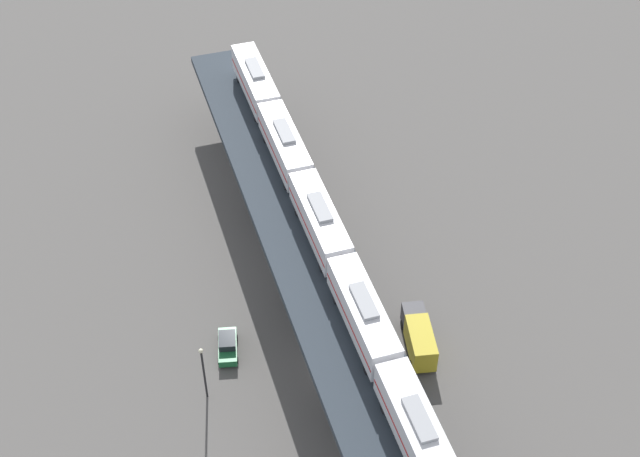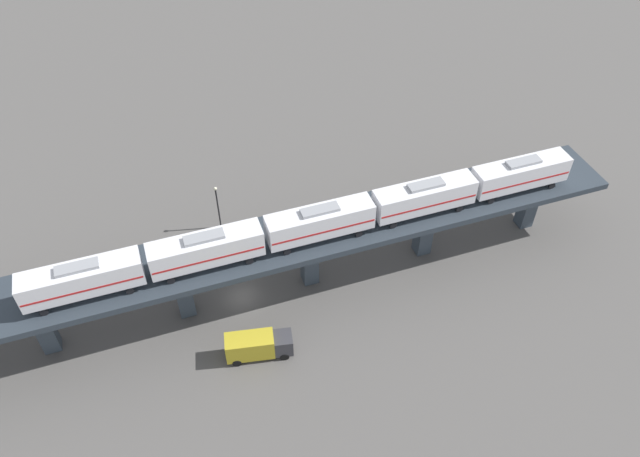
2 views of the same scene
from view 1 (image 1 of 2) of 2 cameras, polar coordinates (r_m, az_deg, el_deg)
The scene contains 6 objects.
ground_plane at distance 87.61m, azimuth 0.96°, elevation -8.84°, with size 400.00×400.00×0.00m, color #514F4C.
elevated_viaduct at distance 82.31m, azimuth 0.98°, elevation -5.72°, with size 20.85×92.29×8.21m.
subway_train at distance 86.03m, azimuth -0.00°, elevation 0.51°, with size 11.28×62.20×4.45m.
street_car_green at distance 88.53m, azimuth -5.94°, elevation -7.44°, with size 3.21×4.75×1.89m.
delivery_truck at distance 88.22m, azimuth 6.34°, elevation -6.90°, with size 4.44×7.54×3.20m.
street_lamp at distance 82.90m, azimuth -7.47°, elevation -8.92°, with size 0.44×0.44×6.94m.
Camera 1 is at (24.32, 48.25, 68.96)m, focal length 50.00 mm.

